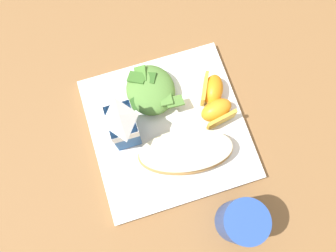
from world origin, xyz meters
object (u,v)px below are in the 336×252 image
Objects in this scene: green_salad_pile at (151,90)px; milk_carton at (123,124)px; orange_wedge_middle at (212,90)px; white_plate at (168,129)px; orange_wedge_front at (218,113)px; cheesy_pizza_bread at (186,152)px; drinking_blue_cup at (241,222)px.

milk_carton reaches higher than green_salad_pile.
orange_wedge_middle is (-0.03, -0.11, -0.00)m from green_salad_pile.
white_plate is 0.10m from orange_wedge_front.
orange_wedge_middle is at bearing -107.19° from green_salad_pile.
white_plate is 1.54× the size of cheesy_pizza_bread.
orange_wedge_middle is (0.10, -0.08, 0.00)m from cheesy_pizza_bread.
white_plate is 2.55× the size of milk_carton.
white_plate is at bearing 111.75° from orange_wedge_middle.
milk_carton is at bearing 98.72° from orange_wedge_middle.
orange_wedge_front and orange_wedge_middle have the same top height.
orange_wedge_middle is at bearing -6.99° from orange_wedge_front.
cheesy_pizza_bread is 1.79× the size of drinking_blue_cup.
milk_carton is at bearing 83.51° from orange_wedge_front.
orange_wedge_front is at bearing -57.20° from cheesy_pizza_bread.
cheesy_pizza_bread is at bearing 122.80° from orange_wedge_front.
cheesy_pizza_bread is 0.13m from green_salad_pile.
milk_carton reaches higher than orange_wedge_middle.
orange_wedge_front is (-0.08, -0.10, -0.00)m from green_salad_pile.
cheesy_pizza_bread is 0.13m from orange_wedge_middle.
drinking_blue_cup is at bearing 171.33° from orange_wedge_middle.
milk_carton reaches higher than white_plate.
orange_wedge_middle is at bearing -40.94° from cheesy_pizza_bread.
green_salad_pile is 1.53× the size of orange_wedge_front.
green_salad_pile is 0.28m from drinking_blue_cup.
orange_wedge_front is 0.65× the size of drinking_blue_cup.
orange_wedge_front is (-0.02, -0.17, -0.04)m from milk_carton.
cheesy_pizza_bread is 0.15m from drinking_blue_cup.
green_salad_pile is 0.11m from orange_wedge_middle.
cheesy_pizza_bread is 1.65× the size of milk_carton.
milk_carton is 1.68× the size of orange_wedge_front.
orange_wedge_middle is at bearing -81.28° from milk_carton.
cheesy_pizza_bread is 0.09m from orange_wedge_front.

